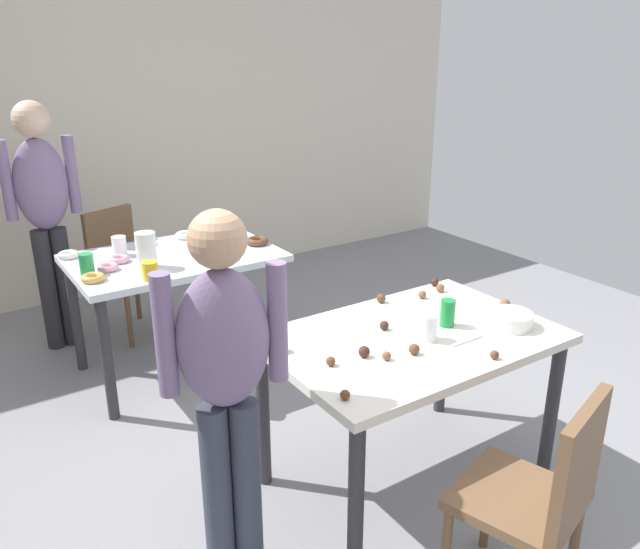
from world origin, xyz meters
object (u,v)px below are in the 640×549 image
Objects in this scene: dining_table_near at (411,354)px; pitcher_far at (146,250)px; chair_near_table at (541,493)px; dining_table_far at (175,271)px; person_adult_far at (44,205)px; soda_can at (448,313)px; mixing_bowl at (510,319)px; chair_far_table at (122,264)px; person_girl_near at (225,373)px.

dining_table_near is 6.02× the size of pitcher_far.
pitcher_far is at bearing 103.87° from chair_near_table.
chair_near_table is at bearing -81.61° from dining_table_far.
pitcher_far is at bearing 114.01° from dining_table_near.
dining_table_far is 0.98m from person_adult_far.
soda_can reaches higher than chair_near_table.
dining_table_near is 6.21× the size of mixing_bowl.
chair_far_table is 0.54× the size of person_adult_far.
chair_far_table is 2.51m from soda_can.
soda_can is 1.71m from pitcher_far.
soda_can is (1.08, 0.02, -0.04)m from person_girl_near.
chair_far_table is at bearing 111.08° from mixing_bowl.
chair_near_table is at bearing -43.40° from person_girl_near.
pitcher_far reaches higher than chair_far_table.
dining_table_near is 0.80m from chair_near_table.
dining_table_far is 1.99m from mixing_bowl.
chair_near_table is at bearing -76.13° from pitcher_far.
dining_table_far is at bearing 111.52° from soda_can.
dining_table_near is 2.58m from person_adult_far.
chair_near_table is 4.27× the size of pitcher_far.
dining_table_far is 6.01× the size of mixing_bowl.
mixing_bowl is (1.31, -0.14, -0.07)m from person_girl_near.
person_girl_near is 1.32m from mixing_bowl.
chair_far_table reaches higher than dining_table_far.
chair_near_table reaches higher than mixing_bowl.
mixing_bowl is (0.42, -0.17, 0.13)m from dining_table_near.
soda_can reaches higher than mixing_bowl.
person_adult_far is at bearing 112.94° from dining_table_near.
person_adult_far is (-0.44, 0.00, 0.48)m from chair_far_table.
mixing_bowl is at bearing -64.02° from dining_table_far.
person_girl_near is at bearing -98.97° from pitcher_far.
dining_table_far is 0.32m from pitcher_far.
pitcher_far reaches higher than dining_table_near.
chair_near_table is (0.35, -2.39, -0.15)m from dining_table_far.
person_adult_far reaches higher than chair_near_table.
person_girl_near is at bearing -97.98° from chair_far_table.
dining_table_far is 2.42m from chair_near_table.
dining_table_near and dining_table_far have the same top height.
person_adult_far is 0.96m from pitcher_far.
mixing_bowl is at bearing 49.81° from chair_near_table.
soda_can is at bearing 69.47° from chair_near_table.
person_adult_far is (-1.00, 2.36, 0.32)m from dining_table_near.
chair_near_table is 0.85m from mixing_bowl.
dining_table_near is 2.43m from chair_far_table.
person_girl_near is at bearing 173.86° from mixing_bowl.
person_adult_far is (-0.90, 3.14, 0.48)m from chair_near_table.
person_adult_far reaches higher than dining_table_near.
person_adult_far reaches higher than mixing_bowl.
person_girl_near reaches higher than pitcher_far.
person_girl_near is 7.26× the size of mixing_bowl.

